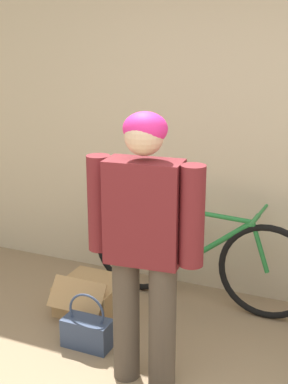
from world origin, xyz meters
name	(u,v)px	position (x,y,z in m)	size (l,w,h in m)	color
wall_back	(263,131)	(0.00, 2.25, 1.30)	(8.00, 0.07, 2.60)	beige
person	(144,236)	(-0.35, 0.90, 0.92)	(0.68, 0.25, 1.60)	#4C4238
bicycle	(198,257)	(-0.36, 1.93, 0.38)	(1.75, 0.46, 0.79)	black
handbag	(87,331)	(-0.83, 1.08, 0.11)	(0.32, 0.16, 0.38)	#334260
cardboard_box	(92,296)	(-1.04, 1.51, 0.12)	(0.43, 0.50, 0.31)	tan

